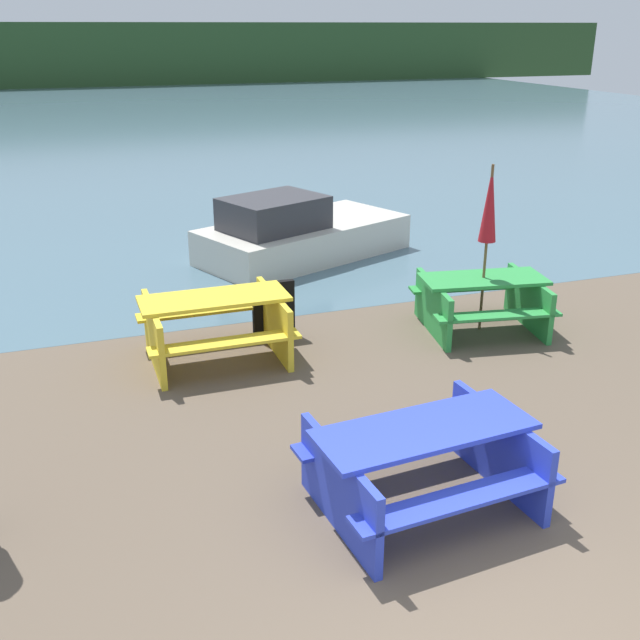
# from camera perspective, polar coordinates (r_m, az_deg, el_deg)

# --- Properties ---
(water) EXTENTS (60.00, 50.00, 0.00)m
(water) POSITION_cam_1_polar(r_m,az_deg,el_deg) (34.61, -15.74, 14.47)
(water) COLOR slate
(water) RESTS_ON ground_plane
(far_treeline) EXTENTS (80.00, 1.60, 4.00)m
(far_treeline) POSITION_cam_1_polar(r_m,az_deg,el_deg) (54.40, -17.77, 18.69)
(far_treeline) COLOR #284723
(far_treeline) RESTS_ON water
(picnic_table_blue) EXTENTS (1.92, 1.52, 0.75)m
(picnic_table_blue) POSITION_cam_1_polar(r_m,az_deg,el_deg) (6.34, 7.85, -10.41)
(picnic_table_blue) COLOR blue
(picnic_table_blue) RESTS_ON ground_plane
(picnic_table_green) EXTENTS (1.82, 1.63, 0.72)m
(picnic_table_green) POSITION_cam_1_polar(r_m,az_deg,el_deg) (10.11, 12.23, 1.63)
(picnic_table_green) COLOR green
(picnic_table_green) RESTS_ON ground_plane
(picnic_table_yellow) EXTENTS (1.76, 1.39, 0.80)m
(picnic_table_yellow) POSITION_cam_1_polar(r_m,az_deg,el_deg) (9.06, -7.99, -0.14)
(picnic_table_yellow) COLOR yellow
(picnic_table_yellow) RESTS_ON ground_plane
(umbrella_crimson) EXTENTS (0.23, 0.23, 2.19)m
(umbrella_crimson) POSITION_cam_1_polar(r_m,az_deg,el_deg) (9.76, 12.80, 8.47)
(umbrella_crimson) COLOR brown
(umbrella_crimson) RESTS_ON ground_plane
(boat) EXTENTS (4.01, 2.95, 1.14)m
(boat) POSITION_cam_1_polar(r_m,az_deg,el_deg) (13.05, -1.73, 6.57)
(boat) COLOR beige
(boat) RESTS_ON water
(signboard) EXTENTS (0.55, 0.08, 0.75)m
(signboard) POSITION_cam_1_polar(r_m,az_deg,el_deg) (9.67, -3.55, 0.81)
(signboard) COLOR black
(signboard) RESTS_ON ground_plane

